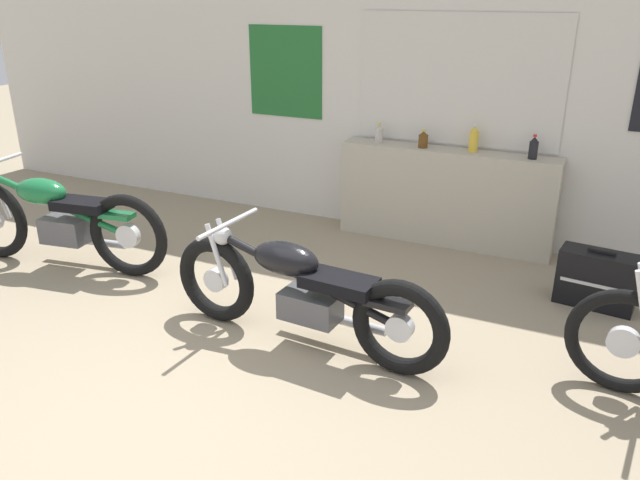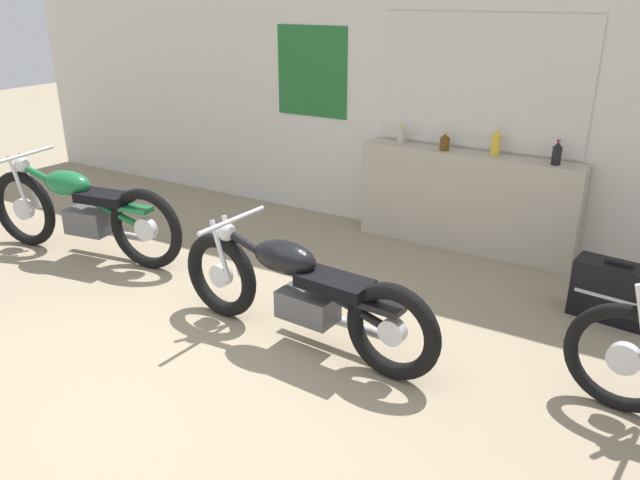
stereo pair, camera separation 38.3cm
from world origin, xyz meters
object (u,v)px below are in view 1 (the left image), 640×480
motorcycle_green (57,219)px  hard_case_black (597,279)px  bottle_center (474,139)px  bottle_left_center (423,140)px  bottle_right_center (534,148)px  motorcycle_black (301,292)px  bottle_leftmost (379,134)px

motorcycle_green → hard_case_black: motorcycle_green is taller
bottle_center → hard_case_black: bearing=-33.7°
bottle_left_center → hard_case_black: (1.61, -0.74, -0.75)m
bottle_center → bottle_right_center: size_ratio=1.21×
motorcycle_black → motorcycle_green: 2.46m
motorcycle_green → bottle_center: bearing=32.9°
bottle_right_center → motorcycle_black: bottle_right_center is taller
bottle_left_center → motorcycle_green: size_ratio=0.08×
bottle_right_center → motorcycle_black: size_ratio=0.10×
bottle_right_center → hard_case_black: 1.25m
bottle_left_center → bottle_center: (0.45, 0.03, 0.04)m
bottle_left_center → motorcycle_black: bearing=-93.5°
bottle_center → motorcycle_green: bottle_center is taller
hard_case_black → bottle_leftmost: bearing=159.5°
bottle_leftmost → bottle_right_center: bearing=-0.8°
bottle_left_center → bottle_right_center: bottle_right_center is taller
bottle_leftmost → bottle_right_center: size_ratio=0.88×
bottle_right_center → motorcycle_black: bearing=-116.5°
motorcycle_green → bottle_left_center: bearing=36.7°
bottle_leftmost → motorcycle_green: (-2.14, -1.94, -0.55)m
hard_case_black → bottle_right_center: bearing=131.2°
bottle_left_center → bottle_leftmost: bearing=177.4°
motorcycle_black → motorcycle_green: (-2.44, 0.26, 0.04)m
bottle_right_center → hard_case_black: size_ratio=0.36×
bottle_right_center → motorcycle_black: (-1.09, -2.19, -0.59)m
bottle_leftmost → motorcycle_green: 2.94m
bottle_right_center → motorcycle_green: bottle_right_center is taller
bottle_leftmost → motorcycle_green: size_ratio=0.09×
bottle_right_center → motorcycle_green: 4.06m
motorcycle_black → bottle_leftmost: bearing=97.8°
bottle_center → bottle_right_center: 0.51m
hard_case_black → bottle_center: bearing=146.3°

